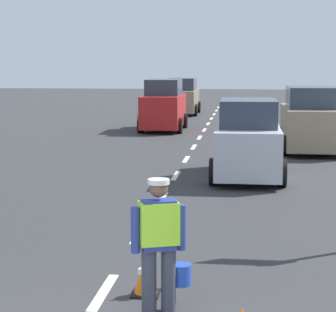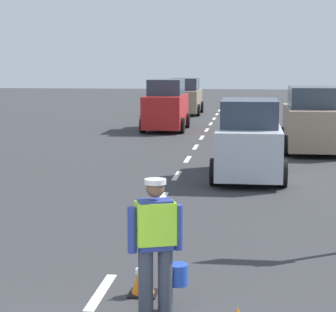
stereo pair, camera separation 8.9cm
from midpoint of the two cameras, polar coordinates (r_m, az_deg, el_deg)
ground_plane at (r=26.65m, az=2.74°, el=1.69°), size 96.00×96.00×0.00m
lane_center_line at (r=30.81m, az=3.30°, el=2.58°), size 0.14×46.40×0.01m
road_worker at (r=7.81m, az=-0.99°, el=-7.36°), size 0.70×0.54×1.67m
traffic_cone_near at (r=8.65m, az=-2.28°, el=-10.36°), size 0.36×0.36×0.55m
car_oncoming_third at (r=38.30m, az=1.19°, el=5.16°), size 1.97×4.23×2.11m
car_oncoming_second at (r=29.16m, az=-0.48°, el=4.35°), size 1.91×3.93×2.28m
car_outgoing_ahead at (r=17.18m, az=6.88°, el=1.25°), size 1.89×3.81×2.08m
car_parked_far at (r=22.85m, az=12.29°, el=3.01°), size 2.08×4.40×2.21m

